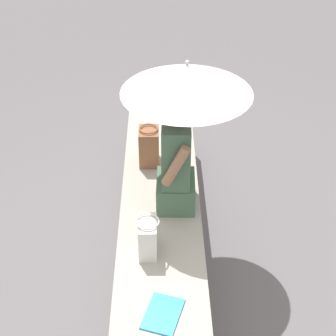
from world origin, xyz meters
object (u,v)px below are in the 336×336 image
parasol (187,79)px  handbag_black (148,237)px  magazine (163,314)px  tote_bag_canvas (149,146)px  person_seated (176,161)px

parasol → handbag_black: bearing=-24.7°
parasol → magazine: 1.49m
handbag_black → tote_bag_canvas: tote_bag_canvas is taller
handbag_black → person_seated: bearing=158.8°
person_seated → handbag_black: (0.51, -0.20, -0.25)m
parasol → handbag_black: 1.07m
magazine → handbag_black: bearing=-151.8°
parasol → tote_bag_canvas: size_ratio=3.37×
person_seated → parasol: 0.61m
person_seated → handbag_black: 0.60m
person_seated → parasol: parasol is taller
person_seated → handbag_black: bearing=-21.2°
person_seated → magazine: bearing=-5.7°
person_seated → magazine: size_ratio=3.21×
magazine → person_seated: bearing=-167.7°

